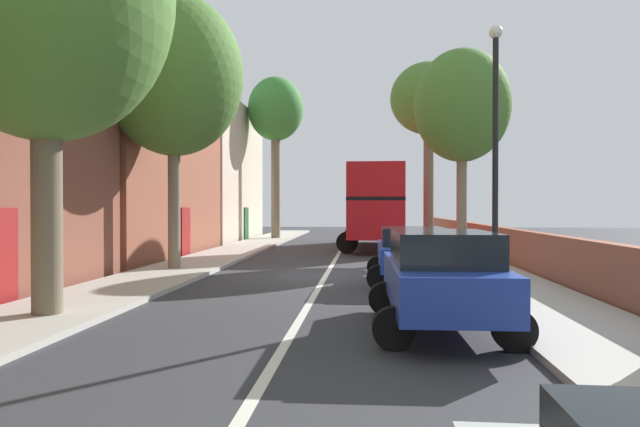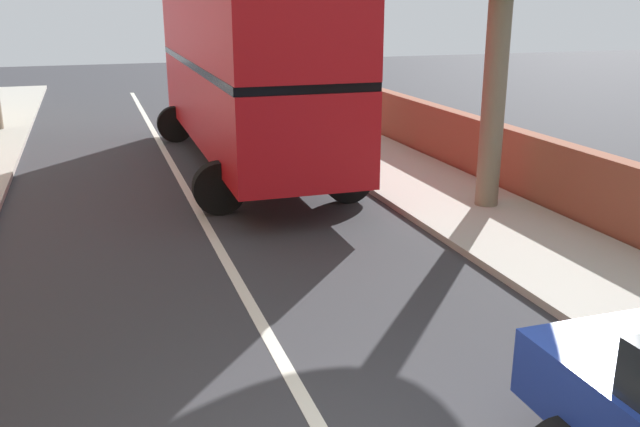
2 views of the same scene
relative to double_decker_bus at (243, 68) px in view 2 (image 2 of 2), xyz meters
name	(u,v)px [view 2 (image 2 of 2)]	position (x,y,z in m)	size (l,w,h in m)	color
double_decker_bus	(243,68)	(0.00, 0.00, 0.00)	(3.65, 10.75, 4.06)	red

